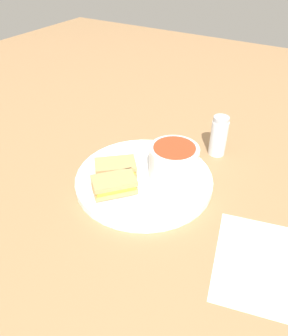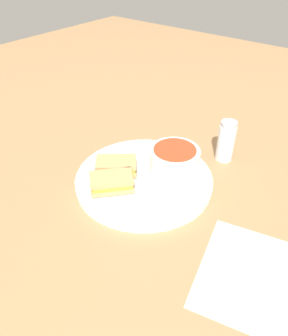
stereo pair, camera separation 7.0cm
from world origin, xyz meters
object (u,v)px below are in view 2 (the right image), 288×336
at_px(soup_bowl, 174,163).
at_px(sandwich_half_near, 116,166).
at_px(sandwich_half_far, 112,182).
at_px(spoon, 180,194).
at_px(salt_shaker, 226,141).

relative_size(soup_bowl, sandwich_half_near, 1.06).
bearing_deg(sandwich_half_far, soup_bowl, 146.14).
height_order(spoon, sandwich_half_far, sandwich_half_far).
bearing_deg(sandwich_half_near, sandwich_half_far, 32.26).
distance_m(soup_bowl, sandwich_half_far, 0.14).
xyz_separation_m(spoon, sandwich_half_far, (0.07, -0.12, 0.01)).
bearing_deg(spoon, soup_bowl, 75.18).
relative_size(soup_bowl, salt_shaker, 1.05).
xyz_separation_m(soup_bowl, sandwich_half_near, (0.07, -0.11, -0.02)).
height_order(spoon, sandwich_half_near, sandwich_half_near).
distance_m(soup_bowl, salt_shaker, 0.16).
distance_m(soup_bowl, sandwich_half_near, 0.13).
bearing_deg(salt_shaker, soup_bowl, -15.25).
height_order(soup_bowl, spoon, soup_bowl).
height_order(sandwich_half_far, salt_shaker, salt_shaker).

